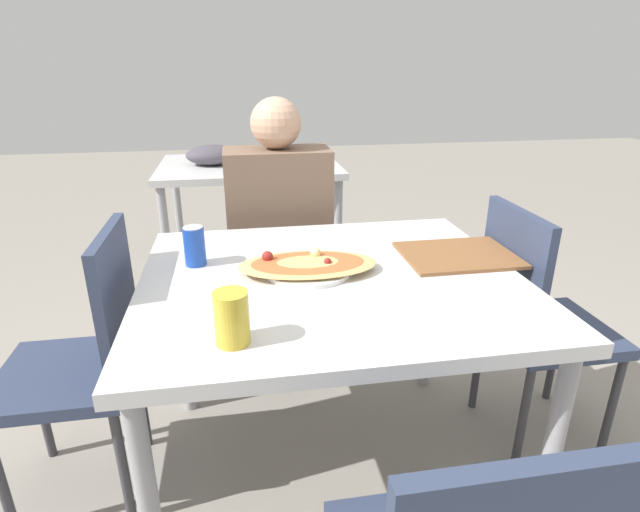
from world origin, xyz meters
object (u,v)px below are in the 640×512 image
object	(u,v)px
chair_side_left	(87,355)
chair_side_right	(535,316)
dining_table	(331,297)
soda_can	(195,246)
person_seated	(279,218)
drink_glass	(232,318)
chair_far_seated	(278,255)
pizza_main	(308,265)

from	to	relation	value
chair_side_left	chair_side_right	size ratio (longest dim) A/B	1.00
dining_table	soda_can	bearing A→B (deg)	159.08
person_seated	drink_glass	size ratio (longest dim) A/B	9.67
drink_glass	chair_far_seated	bearing A→B (deg)	80.26
chair_side_left	pizza_main	distance (m)	0.74
dining_table	chair_side_left	bearing A→B (deg)	174.70
chair_side_left	pizza_main	size ratio (longest dim) A/B	2.09
pizza_main	soda_can	world-z (taller)	soda_can
chair_far_seated	drink_glass	world-z (taller)	chair_far_seated
chair_side_right	pizza_main	bearing A→B (deg)	-87.80
chair_side_left	drink_glass	distance (m)	0.69
chair_side_right	drink_glass	distance (m)	1.17
chair_side_left	chair_side_right	bearing A→B (deg)	-89.91
chair_far_seated	soda_can	xyz separation A→B (m)	(-0.31, -0.67, 0.31)
dining_table	person_seated	size ratio (longest dim) A/B	0.92
person_seated	pizza_main	distance (m)	0.67
chair_side_left	soda_can	distance (m)	0.47
person_seated	dining_table	bearing A→B (deg)	97.60
chair_side_left	person_seated	distance (m)	0.94
dining_table	pizza_main	xyz separation A→B (m)	(-0.07, 0.04, 0.09)
soda_can	drink_glass	xyz separation A→B (m)	(0.11, -0.49, 0.00)
pizza_main	dining_table	bearing A→B (deg)	-31.37
pizza_main	drink_glass	distance (m)	0.44
chair_far_seated	soda_can	size ratio (longest dim) A/B	7.25
chair_far_seated	chair_side_left	xyz separation A→B (m)	(-0.66, -0.75, 0.00)
dining_table	person_seated	xyz separation A→B (m)	(-0.09, 0.71, 0.04)
soda_can	person_seated	bearing A→B (deg)	60.56
dining_table	chair_side_right	world-z (taller)	chair_side_right
person_seated	soda_can	size ratio (longest dim) A/B	9.79
chair_far_seated	person_seated	bearing A→B (deg)	90.00
chair_side_left	person_seated	size ratio (longest dim) A/B	0.74
chair_side_right	drink_glass	xyz separation A→B (m)	(-1.05, -0.41, 0.31)
dining_table	drink_glass	bearing A→B (deg)	-130.98
pizza_main	soda_can	size ratio (longest dim) A/B	3.46
dining_table	drink_glass	xyz separation A→B (m)	(-0.29, -0.34, 0.14)
chair_far_seated	person_seated	distance (m)	0.24
chair_side_left	soda_can	xyz separation A→B (m)	(0.35, 0.09, 0.31)
chair_side_left	person_seated	xyz separation A→B (m)	(0.66, 0.64, 0.21)
chair_far_seated	drink_glass	size ratio (longest dim) A/B	7.16
chair_far_seated	soda_can	world-z (taller)	chair_far_seated
chair_side_right	person_seated	world-z (taller)	person_seated
pizza_main	chair_far_seated	bearing A→B (deg)	92.04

